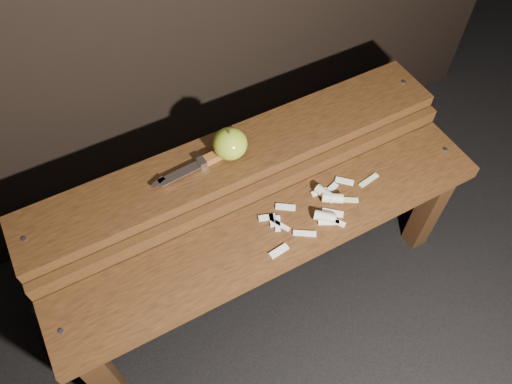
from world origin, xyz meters
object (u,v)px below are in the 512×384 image
bench_front_tier (278,245)px  knife (211,158)px  bench_rear_tier (238,172)px  apple (230,144)px

bench_front_tier → knife: (-0.07, 0.23, 0.16)m
bench_rear_tier → bench_front_tier: bearing=-90.0°
bench_front_tier → bench_rear_tier: bearing=90.0°
apple → bench_front_tier: bearing=-85.8°
bench_rear_tier → knife: size_ratio=4.69×
bench_front_tier → bench_rear_tier: size_ratio=1.00×
bench_front_tier → bench_rear_tier: 0.23m
apple → knife: bearing=176.7°
bench_front_tier → apple: 0.30m
bench_rear_tier → knife: knife is taller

